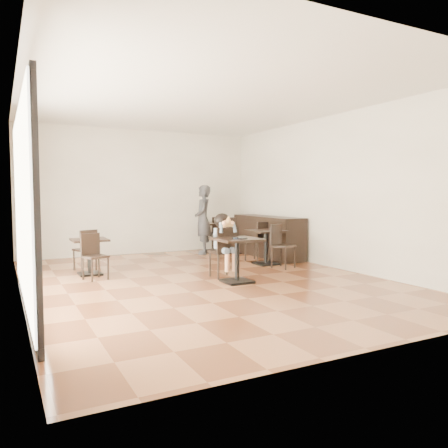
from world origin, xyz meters
TOP-DOWN VIEW (x-y plane):
  - floor at (0.00, 0.00)m, footprint 6.00×8.00m
  - ceiling at (0.00, 0.00)m, footprint 6.00×8.00m
  - wall_back at (0.00, 4.00)m, footprint 6.00×0.01m
  - wall_front at (0.00, -4.00)m, footprint 6.00×0.01m
  - wall_left at (-3.00, 0.00)m, footprint 0.01×8.00m
  - wall_right at (3.00, 0.00)m, footprint 0.01×8.00m
  - storefront_window at (-2.97, -0.50)m, footprint 0.04×4.50m
  - child_table at (0.43, -0.45)m, footprint 0.74×0.74m
  - child_chair at (0.43, 0.10)m, footprint 0.42×0.42m
  - child at (0.43, 0.10)m, footprint 0.42×0.59m
  - plate at (0.43, -0.55)m, footprint 0.26×0.26m
  - pizza_slice at (0.43, -0.09)m, footprint 0.28×0.21m
  - adult_patron at (1.41, 3.15)m, footprint 0.63×0.76m
  - cafe_table_mid at (1.94, 0.98)m, footprint 0.93×0.93m
  - cafe_table_left at (-1.74, 1.49)m, footprint 0.84×0.84m
  - cafe_table_back at (1.93, 3.45)m, footprint 0.95×0.95m
  - chair_mid_a at (2.02, 1.53)m, footprint 0.53×0.53m
  - chair_mid_b at (2.02, 0.43)m, footprint 0.53×0.53m
  - chair_left_a at (-1.74, 2.04)m, footprint 0.48×0.48m
  - chair_left_b at (-1.74, 0.94)m, footprint 0.48×0.48m
  - chair_back_a at (2.06, 3.50)m, footprint 0.54×0.54m
  - chair_back_b at (2.06, 2.90)m, footprint 0.54×0.54m
  - service_counter at (2.65, 2.00)m, footprint 0.60×2.40m

SIDE VIEW (x-z plane):
  - floor at x=0.00m, z-range -0.01..0.01m
  - cafe_table_left at x=-1.74m, z-range 0.00..0.69m
  - cafe_table_mid at x=1.94m, z-range 0.00..0.76m
  - cafe_table_back at x=1.93m, z-range 0.00..0.78m
  - child_table at x=0.43m, z-range 0.00..0.78m
  - chair_left_a at x=-1.74m, z-range 0.00..0.83m
  - chair_left_b at x=-1.74m, z-range 0.00..0.83m
  - chair_mid_a at x=2.02m, z-range 0.00..0.91m
  - chair_mid_b at x=2.02m, z-range 0.00..0.91m
  - chair_back_a at x=2.06m, z-range 0.00..0.93m
  - chair_back_b at x=2.06m, z-range 0.00..0.93m
  - child_chair at x=0.43m, z-range 0.00..0.94m
  - service_counter at x=2.65m, z-range 0.00..1.00m
  - child at x=0.43m, z-range 0.00..1.19m
  - plate at x=0.43m, z-range 0.78..0.80m
  - adult_patron at x=1.41m, z-range 0.00..1.78m
  - pizza_slice at x=0.43m, z-range 1.00..1.06m
  - storefront_window at x=-2.97m, z-range 0.10..2.70m
  - wall_back at x=0.00m, z-range 0.00..3.20m
  - wall_front at x=0.00m, z-range 0.00..3.20m
  - wall_left at x=-3.00m, z-range 0.00..3.20m
  - wall_right at x=3.00m, z-range 0.00..3.20m
  - ceiling at x=0.00m, z-range 3.20..3.21m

